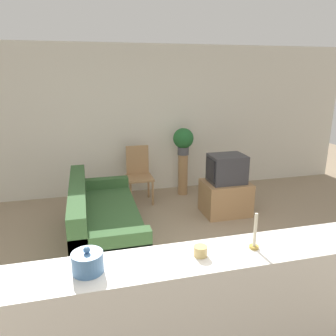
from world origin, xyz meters
The scene contains 12 objects.
ground_plane centered at (0.00, 0.00, 0.00)m, with size 14.00×14.00×0.00m, color gray.
wall_back centered at (0.00, 3.43, 1.35)m, with size 9.00×0.06×2.70m.
couch centered at (-0.55, 1.49, 0.30)m, with size 0.86×2.01×0.84m.
tv_stand centered at (1.44, 2.00, 0.27)m, with size 0.73×0.58×0.53m.
television centered at (1.43, 2.00, 0.75)m, with size 0.56×0.43×0.44m.
wooden_chair centered at (0.18, 2.89, 0.53)m, with size 0.44×0.44×0.98m.
plant_stand centered at (1.02, 3.01, 0.38)m, with size 0.18×0.18×0.77m.
potted_plant centered at (1.02, 3.01, 1.04)m, with size 0.37×0.37×0.49m.
foreground_counter centered at (0.00, -0.61, 0.48)m, with size 2.92×0.44×0.95m.
decorative_bowl centered at (-0.73, -0.61, 1.02)m, with size 0.20×0.20×0.18m.
candle_jar centered at (0.04, -0.61, 0.99)m, with size 0.10×0.10×0.07m.
candlestick centered at (0.46, -0.61, 1.05)m, with size 0.07×0.07×0.28m.
Camera 1 is at (-0.69, -2.55, 2.21)m, focal length 35.00 mm.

